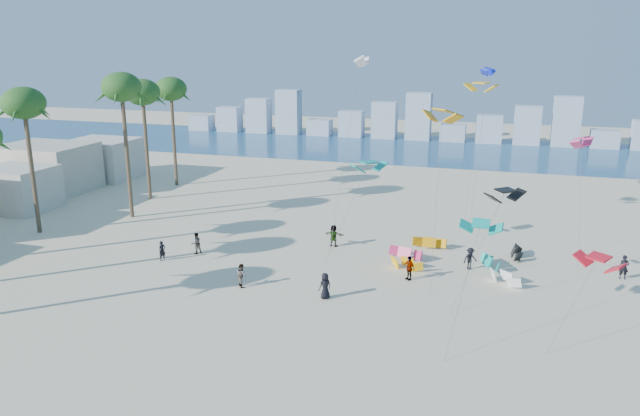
# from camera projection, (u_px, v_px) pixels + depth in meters

# --- Properties ---
(ground) EXTENTS (220.00, 220.00, 0.00)m
(ground) POSITION_uv_depth(u_px,v_px,m) (188.00, 350.00, 34.74)
(ground) COLOR beige
(ground) RESTS_ON ground
(ocean) EXTENTS (220.00, 220.00, 0.00)m
(ocean) POSITION_uv_depth(u_px,v_px,m) (401.00, 148.00, 101.17)
(ocean) COLOR navy
(ocean) RESTS_ON ground
(kitesurfer_near) EXTENTS (0.63, 0.71, 1.63)m
(kitesurfer_near) POSITION_uv_depth(u_px,v_px,m) (162.00, 251.00, 48.83)
(kitesurfer_near) COLOR black
(kitesurfer_near) RESTS_ON ground
(kitesurfer_mid) EXTENTS (1.04, 1.05, 1.71)m
(kitesurfer_mid) POSITION_uv_depth(u_px,v_px,m) (242.00, 275.00, 43.62)
(kitesurfer_mid) COLOR gray
(kitesurfer_mid) RESTS_ON ground
(kitesurfers_far) EXTENTS (33.94, 11.74, 1.91)m
(kitesurfers_far) POSITION_uv_depth(u_px,v_px,m) (367.00, 254.00, 47.78)
(kitesurfers_far) COLOR black
(kitesurfers_far) RESTS_ON ground
(grounded_kites) EXTENTS (11.11, 8.67, 0.94)m
(grounded_kites) POSITION_uv_depth(u_px,v_px,m) (454.00, 258.00, 48.20)
(grounded_kites) COLOR #FFB70D
(grounded_kites) RESTS_ON ground
(flying_kites) EXTENTS (20.68, 35.44, 16.40)m
(flying_kites) POSITION_uv_depth(u_px,v_px,m) (472.00, 131.00, 47.70)
(flying_kites) COLOR #0C958B
(flying_kites) RESTS_ON ground
(palm_row) EXTENTS (9.03, 44.80, 14.34)m
(palm_row) POSITION_uv_depth(u_px,v_px,m) (51.00, 112.00, 52.78)
(palm_row) COLOR brown
(palm_row) RESTS_ON ground
(distant_skyline) EXTENTS (85.00, 3.00, 8.40)m
(distant_skyline) POSITION_uv_depth(u_px,v_px,m) (404.00, 122.00, 109.92)
(distant_skyline) COLOR #9EADBF
(distant_skyline) RESTS_ON ground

